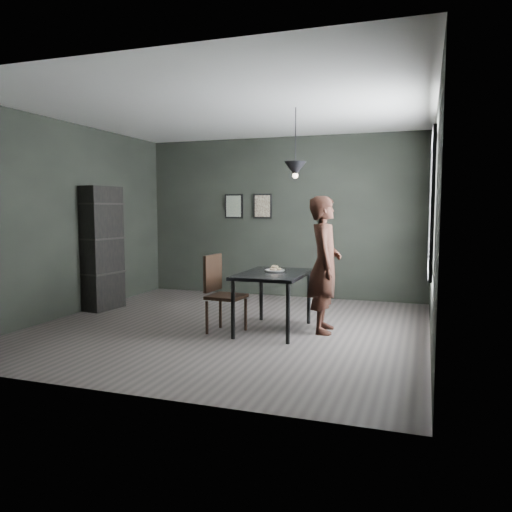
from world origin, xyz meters
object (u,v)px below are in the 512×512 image
(shelf_unit, at_px, (101,248))
(pendant_lamp, at_px, (295,169))
(wood_chair, at_px, (220,288))
(woman, at_px, (325,265))
(cafe_table, at_px, (273,279))
(white_plate, at_px, (275,271))

(shelf_unit, distance_m, pendant_lamp, 3.38)
(wood_chair, relative_size, shelf_unit, 0.52)
(wood_chair, bearing_deg, woman, 23.36)
(shelf_unit, bearing_deg, pendant_lamp, 0.61)
(cafe_table, bearing_deg, white_plate, 98.48)
(pendant_lamp, bearing_deg, woman, 10.37)
(wood_chair, bearing_deg, pendant_lamp, 26.68)
(woman, distance_m, wood_chair, 1.35)
(white_plate, relative_size, shelf_unit, 0.12)
(white_plate, xyz_separation_m, pendant_lamp, (0.27, -0.03, 1.29))
(cafe_table, height_order, wood_chair, wood_chair)
(cafe_table, relative_size, wood_chair, 1.22)
(woman, xyz_separation_m, shelf_unit, (-3.54, 0.32, 0.09))
(shelf_unit, bearing_deg, white_plate, 0.53)
(white_plate, xyz_separation_m, woman, (0.64, 0.04, 0.10))
(woman, bearing_deg, pendant_lamp, 91.71)
(cafe_table, distance_m, woman, 0.67)
(cafe_table, distance_m, white_plate, 0.15)
(cafe_table, xyz_separation_m, wood_chair, (-0.62, -0.25, -0.11))
(wood_chair, height_order, shelf_unit, shelf_unit)
(cafe_table, distance_m, wood_chair, 0.68)
(cafe_table, height_order, shelf_unit, shelf_unit)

